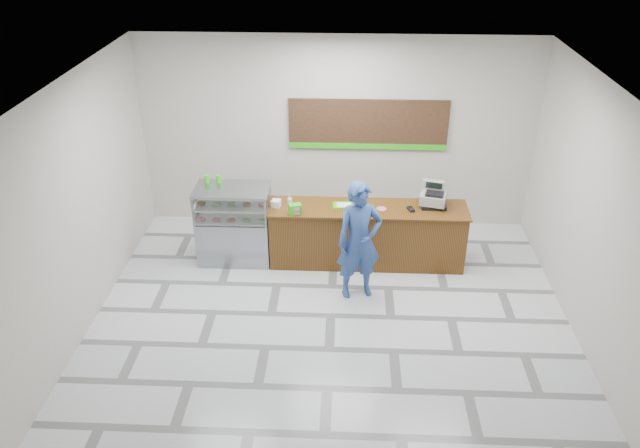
{
  "coord_description": "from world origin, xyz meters",
  "views": [
    {
      "loc": [
        0.18,
        -7.5,
        5.68
      ],
      "look_at": [
        -0.2,
        0.9,
        1.06
      ],
      "focal_mm": 35.0,
      "sensor_mm": 36.0,
      "label": 1
    }
  ],
  "objects_px": {
    "sales_counter": "(367,235)",
    "customer": "(359,241)",
    "cash_register": "(433,197)",
    "serving_tray": "(343,205)",
    "display_case": "(234,224)"
  },
  "relations": [
    {
      "from": "sales_counter",
      "to": "serving_tray",
      "type": "bearing_deg",
      "value": 172.25
    },
    {
      "from": "serving_tray",
      "to": "customer",
      "type": "bearing_deg",
      "value": -78.09
    },
    {
      "from": "display_case",
      "to": "customer",
      "type": "distance_m",
      "value": 2.29
    },
    {
      "from": "cash_register",
      "to": "serving_tray",
      "type": "relative_size",
      "value": 1.54
    },
    {
      "from": "cash_register",
      "to": "customer",
      "type": "xyz_separation_m",
      "value": [
        -1.21,
        -1.09,
        -0.23
      ]
    },
    {
      "from": "cash_register",
      "to": "serving_tray",
      "type": "height_order",
      "value": "cash_register"
    },
    {
      "from": "sales_counter",
      "to": "cash_register",
      "type": "height_order",
      "value": "cash_register"
    },
    {
      "from": "sales_counter",
      "to": "serving_tray",
      "type": "xyz_separation_m",
      "value": [
        -0.41,
        0.06,
        0.52
      ]
    },
    {
      "from": "cash_register",
      "to": "customer",
      "type": "bearing_deg",
      "value": -123.55
    },
    {
      "from": "display_case",
      "to": "sales_counter",
      "type": "bearing_deg",
      "value": 0.01
    },
    {
      "from": "cash_register",
      "to": "serving_tray",
      "type": "xyz_separation_m",
      "value": [
        -1.47,
        -0.09,
        -0.14
      ]
    },
    {
      "from": "cash_register",
      "to": "customer",
      "type": "height_order",
      "value": "customer"
    },
    {
      "from": "sales_counter",
      "to": "customer",
      "type": "distance_m",
      "value": 1.05
    },
    {
      "from": "sales_counter",
      "to": "customer",
      "type": "bearing_deg",
      "value": -98.96
    },
    {
      "from": "display_case",
      "to": "serving_tray",
      "type": "distance_m",
      "value": 1.85
    }
  ]
}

